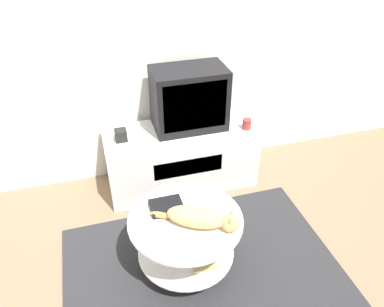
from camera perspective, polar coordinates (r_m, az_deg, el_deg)
The scene contains 10 objects.
ground_plane at distance 2.77m, azimuth 1.59°, elevation -17.32°, with size 12.00×12.00×0.00m, color #7F664C.
wall_back at distance 3.12m, azimuth -5.75°, elevation 18.09°, with size 8.00×0.05×2.60m.
rug at distance 2.77m, azimuth 1.60°, elevation -17.19°, with size 1.90×1.30×0.02m.
tv_stand at distance 3.30m, azimuth -1.65°, elevation -0.50°, with size 1.29×0.48×0.56m.
tv at distance 3.08m, azimuth -0.44°, elevation 8.36°, with size 0.59×0.36×0.51m.
speaker at distance 3.04m, azimuth -10.79°, elevation 2.77°, with size 0.09×0.09×0.09m.
mug at distance 3.17m, azimuth 8.35°, elevation 4.46°, with size 0.07×0.07×0.09m.
coffee_table at distance 2.56m, azimuth -0.89°, elevation -12.38°, with size 0.75×0.75×0.44m.
dvd_box at distance 2.51m, azimuth -3.93°, elevation -8.03°, with size 0.22×0.16×0.04m.
cat at distance 2.37m, azimuth 1.37°, elevation -9.78°, with size 0.53×0.33×0.14m.
Camera 1 is at (-0.55, -1.61, 2.19)m, focal length 35.00 mm.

